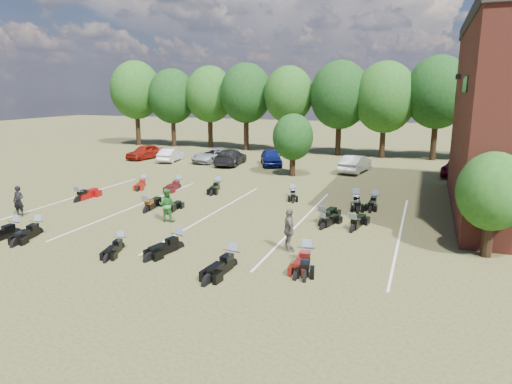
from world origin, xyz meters
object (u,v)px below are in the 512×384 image
at_px(person_green, 167,205).
at_px(person_grey, 289,230).
at_px(person_black, 19,201).
at_px(motorcycle_3, 178,249).
at_px(car_0, 145,152).
at_px(motorcycle_14, 178,188).
at_px(car_4, 271,157).
at_px(motorcycle_7, 78,202).
at_px(motorcycle_0, 38,234).

bearing_deg(person_green, person_grey, 154.61).
bearing_deg(person_black, motorcycle_3, -18.79).
bearing_deg(car_0, motorcycle_14, -36.43).
distance_m(car_4, person_black, 22.16).
distance_m(person_green, motorcycle_3, 4.47).
relative_size(car_0, motorcycle_3, 1.77).
bearing_deg(motorcycle_7, person_grey, 164.02).
xyz_separation_m(car_0, person_grey, (20.87, -20.37, 0.23)).
bearing_deg(person_black, motorcycle_7, 69.53).
distance_m(person_green, motorcycle_0, 6.23).
bearing_deg(motorcycle_0, motorcycle_7, 102.67).
xyz_separation_m(person_black, motorcycle_14, (4.47, 9.33, -0.84)).
bearing_deg(person_green, motorcycle_0, 31.84).
height_order(person_black, motorcycle_7, person_black).
bearing_deg(car_4, motorcycle_14, -127.80).
bearing_deg(car_4, motorcycle_7, -135.05).
xyz_separation_m(person_black, person_grey, (15.31, -0.15, 0.10)).
bearing_deg(motorcycle_0, person_grey, -3.26).
bearing_deg(motorcycle_14, person_green, -68.77).
relative_size(person_black, person_green, 0.95).
height_order(car_4, motorcycle_7, car_4).
bearing_deg(person_grey, car_4, -10.33).
height_order(person_grey, motorcycle_0, person_grey).
bearing_deg(motorcycle_3, motorcycle_0, -162.78).
height_order(person_green, motorcycle_3, person_green).
height_order(motorcycle_3, motorcycle_7, motorcycle_7).
height_order(motorcycle_0, motorcycle_7, motorcycle_7).
bearing_deg(person_black, motorcycle_14, 53.84).
distance_m(car_0, person_green, 22.79).
relative_size(motorcycle_0, motorcycle_7, 0.94).
distance_m(car_0, person_black, 20.96).
bearing_deg(car_4, car_0, 159.42).
relative_size(person_black, person_grey, 0.89).
distance_m(car_0, motorcycle_3, 27.18).
bearing_deg(car_0, car_4, 13.91).
bearing_deg(person_green, person_black, 4.29).
distance_m(motorcycle_7, motorcycle_14, 6.75).
bearing_deg(motorcycle_0, person_green, 28.50).
xyz_separation_m(person_black, motorcycle_0, (3.42, -2.11, -0.84)).
xyz_separation_m(person_green, motorcycle_3, (2.64, -3.49, -0.88)).
bearing_deg(motorcycle_7, car_0, -70.36).
height_order(person_black, person_green, person_green).
bearing_deg(motorcycle_0, person_black, 135.76).
bearing_deg(motorcycle_3, person_black, -175.40).
height_order(car_0, person_grey, person_grey).
bearing_deg(person_green, motorcycle_3, 117.89).
xyz_separation_m(person_green, motorcycle_0, (-4.65, -4.05, -0.88)).
bearing_deg(motorcycle_14, motorcycle_7, -129.14).
distance_m(person_green, motorcycle_14, 8.26).
relative_size(motorcycle_0, motorcycle_14, 1.01).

